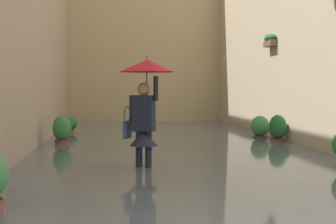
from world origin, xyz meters
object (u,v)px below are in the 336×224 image
object	(u,v)px
person_wading	(145,94)
potted_plant_mid_left	(260,129)
potted_plant_mid_right	(68,126)
potted_plant_far_left	(278,131)
potted_plant_near_right	(62,132)

from	to	relation	value
person_wading	potted_plant_mid_left	world-z (taller)	person_wading
person_wading	potted_plant_mid_left	distance (m)	6.43
potted_plant_mid_right	person_wading	bearing A→B (deg)	104.65
potted_plant_mid_right	potted_plant_mid_left	bearing A→B (deg)	157.03
potted_plant_mid_left	person_wading	bearing A→B (deg)	54.82
potted_plant_far_left	potted_plant_near_right	size ratio (longest dim) A/B	0.98
potted_plant_near_right	potted_plant_mid_left	world-z (taller)	potted_plant_near_right
person_wading	potted_plant_far_left	distance (m)	5.72
potted_plant_near_right	potted_plant_mid_left	xyz separation A→B (m)	(-5.49, -1.22, -0.06)
potted_plant_far_left	potted_plant_mid_left	world-z (taller)	potted_plant_far_left
potted_plant_far_left	potted_plant_mid_left	bearing A→B (deg)	-80.90
person_wading	potted_plant_far_left	bearing A→B (deg)	-132.84
potted_plant_far_left	potted_plant_mid_left	distance (m)	1.07
potted_plant_mid_left	potted_plant_mid_right	world-z (taller)	potted_plant_mid_left
potted_plant_far_left	potted_plant_near_right	xyz separation A→B (m)	(5.66, 0.16, 0.02)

